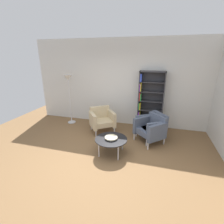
{
  "coord_description": "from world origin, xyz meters",
  "views": [
    {
      "loc": [
        1.15,
        -3.03,
        2.34
      ],
      "look_at": [
        0.06,
        0.84,
        0.95
      ],
      "focal_mm": 26.14,
      "sensor_mm": 36.0,
      "label": 1
    }
  ],
  "objects_px": {
    "decorative_bowl": "(111,138)",
    "armchair_spare_guest": "(151,128)",
    "floor_lamp_torchiere": "(68,83)",
    "armchair_near_window": "(102,119)",
    "coffee_table_low": "(111,140)",
    "armchair_by_bookshelf": "(153,126)",
    "bookshelf_tall": "(149,101)"
  },
  "relations": [
    {
      "from": "armchair_near_window",
      "to": "armchair_by_bookshelf",
      "type": "relative_size",
      "value": 1.0
    },
    {
      "from": "bookshelf_tall",
      "to": "armchair_by_bookshelf",
      "type": "relative_size",
      "value": 2.01
    },
    {
      "from": "armchair_near_window",
      "to": "armchair_by_bookshelf",
      "type": "bearing_deg",
      "value": -40.79
    },
    {
      "from": "bookshelf_tall",
      "to": "floor_lamp_torchiere",
      "type": "bearing_deg",
      "value": -173.74
    },
    {
      "from": "armchair_near_window",
      "to": "decorative_bowl",
      "type": "bearing_deg",
      "value": -97.33
    },
    {
      "from": "bookshelf_tall",
      "to": "armchair_near_window",
      "type": "distance_m",
      "value": 1.66
    },
    {
      "from": "coffee_table_low",
      "to": "floor_lamp_torchiere",
      "type": "distance_m",
      "value": 2.72
    },
    {
      "from": "bookshelf_tall",
      "to": "coffee_table_low",
      "type": "bearing_deg",
      "value": -112.76
    },
    {
      "from": "decorative_bowl",
      "to": "armchair_spare_guest",
      "type": "distance_m",
      "value": 1.27
    },
    {
      "from": "armchair_spare_guest",
      "to": "floor_lamp_torchiere",
      "type": "xyz_separation_m",
      "value": [
        -2.89,
        0.67,
        1.03
      ]
    },
    {
      "from": "coffee_table_low",
      "to": "floor_lamp_torchiere",
      "type": "relative_size",
      "value": 0.46
    },
    {
      "from": "armchair_by_bookshelf",
      "to": "floor_lamp_torchiere",
      "type": "distance_m",
      "value": 3.14
    },
    {
      "from": "coffee_table_low",
      "to": "armchair_near_window",
      "type": "height_order",
      "value": "armchair_near_window"
    },
    {
      "from": "floor_lamp_torchiere",
      "to": "armchair_near_window",
      "type": "bearing_deg",
      "value": -16.13
    },
    {
      "from": "armchair_near_window",
      "to": "floor_lamp_torchiere",
      "type": "xyz_separation_m",
      "value": [
        -1.32,
        0.38,
        1.03
      ]
    },
    {
      "from": "coffee_table_low",
      "to": "bookshelf_tall",
      "type": "bearing_deg",
      "value": 67.24
    },
    {
      "from": "decorative_bowl",
      "to": "coffee_table_low",
      "type": "bearing_deg",
      "value": -99.46
    },
    {
      "from": "bookshelf_tall",
      "to": "armchair_by_bookshelf",
      "type": "distance_m",
      "value": 0.98
    },
    {
      "from": "bookshelf_tall",
      "to": "armchair_spare_guest",
      "type": "bearing_deg",
      "value": -81.08
    },
    {
      "from": "armchair_near_window",
      "to": "armchair_by_bookshelf",
      "type": "distance_m",
      "value": 1.6
    },
    {
      "from": "floor_lamp_torchiere",
      "to": "decorative_bowl",
      "type": "bearing_deg",
      "value": -38.12
    },
    {
      "from": "armchair_spare_guest",
      "to": "floor_lamp_torchiere",
      "type": "distance_m",
      "value": 3.14
    },
    {
      "from": "armchair_spare_guest",
      "to": "armchair_by_bookshelf",
      "type": "height_order",
      "value": "same"
    },
    {
      "from": "decorative_bowl",
      "to": "bookshelf_tall",
      "type": "bearing_deg",
      "value": 67.24
    },
    {
      "from": "decorative_bowl",
      "to": "armchair_near_window",
      "type": "xyz_separation_m",
      "value": [
        -0.65,
        1.16,
        -0.02
      ]
    },
    {
      "from": "coffee_table_low",
      "to": "floor_lamp_torchiere",
      "type": "height_order",
      "value": "floor_lamp_torchiere"
    },
    {
      "from": "armchair_by_bookshelf",
      "to": "floor_lamp_torchiere",
      "type": "relative_size",
      "value": 0.54
    },
    {
      "from": "decorative_bowl",
      "to": "armchair_spare_guest",
      "type": "xyz_separation_m",
      "value": [
        0.92,
        0.87,
        -0.02
      ]
    },
    {
      "from": "decorative_bowl",
      "to": "floor_lamp_torchiere",
      "type": "distance_m",
      "value": 2.7
    },
    {
      "from": "bookshelf_tall",
      "to": "armchair_by_bookshelf",
      "type": "bearing_deg",
      "value": -77.31
    },
    {
      "from": "decorative_bowl",
      "to": "armchair_near_window",
      "type": "bearing_deg",
      "value": 119.09
    },
    {
      "from": "armchair_near_window",
      "to": "armchair_spare_guest",
      "type": "bearing_deg",
      "value": -46.83
    }
  ]
}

